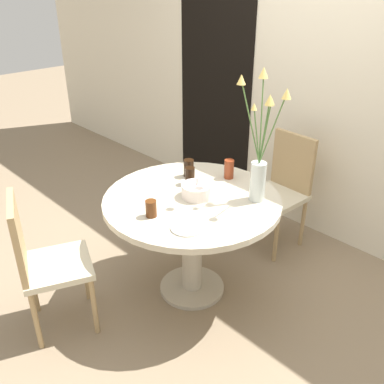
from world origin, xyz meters
The scene contains 13 objects.
ground_plane centered at (0.00, 0.00, 0.00)m, with size 16.00×16.00×0.00m, color #89755B.
wall_back centered at (0.00, 1.35, 1.30)m, with size 8.00×0.05×2.60m.
doorway_panel centered at (-1.06, 1.32, 1.02)m, with size 0.90×0.01×2.05m.
dining_table centered at (0.00, 0.00, 0.60)m, with size 1.15×1.15×0.75m.
chair_right_flank centered at (0.05, 0.96, 0.53)m, with size 0.42×0.42×0.93m.
chair_near_front centered at (-0.37, -0.88, 0.53)m, with size 0.52×0.52×0.93m.
birthday_cake centered at (0.01, 0.03, 0.79)m, with size 0.20×0.20×0.13m.
flower_vase centered at (0.30, 0.28, 1.03)m, with size 0.31×0.23×0.80m.
side_plate centered at (0.25, -0.27, 0.75)m, with size 0.19×0.19×0.01m.
drink_glass_0 centered at (-0.25, 0.21, 0.81)m, with size 0.07×0.07×0.12m.
drink_glass_1 centered at (-0.03, 0.39, 0.81)m, with size 0.07×0.07×0.13m.
drink_glass_2 centered at (-0.15, 0.13, 0.81)m, with size 0.07×0.07×0.12m.
drink_glass_3 centered at (0.00, -0.33, 0.80)m, with size 0.07×0.07×0.10m.
Camera 1 is at (1.74, -1.68, 2.04)m, focal length 40.00 mm.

